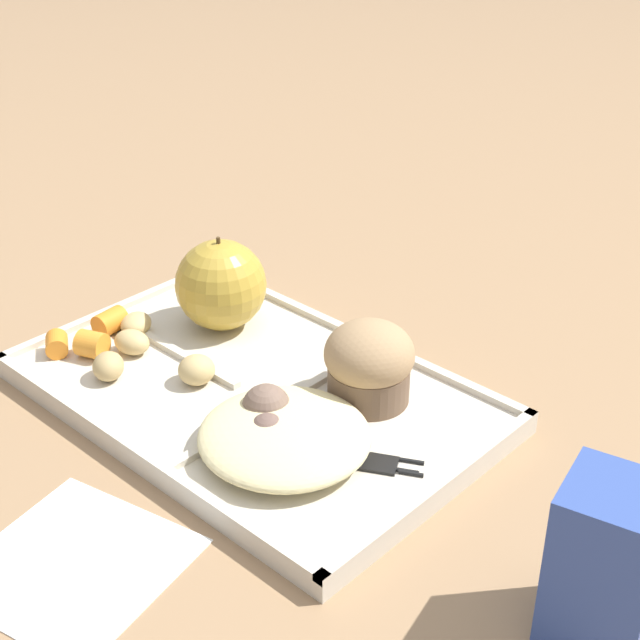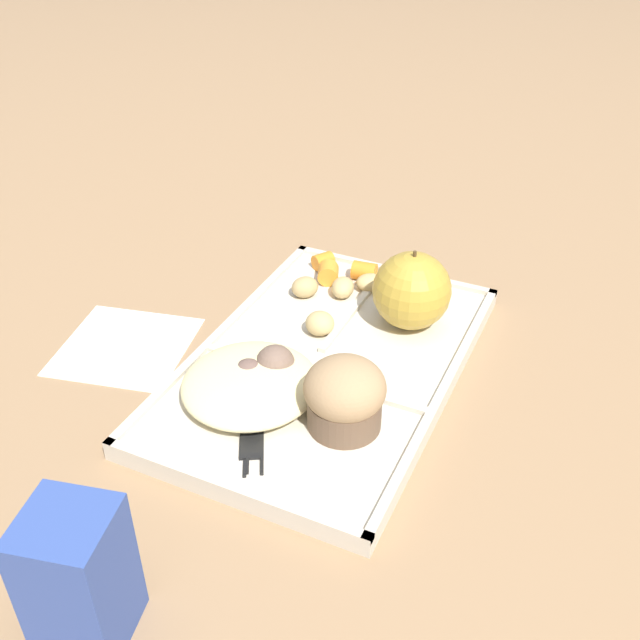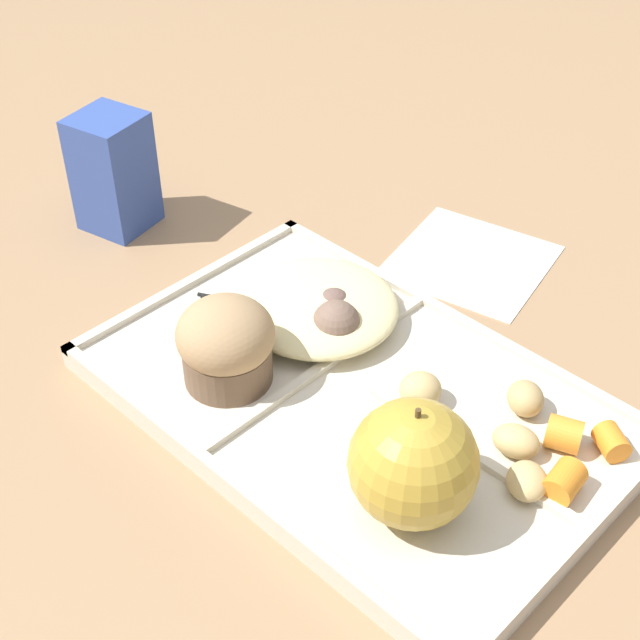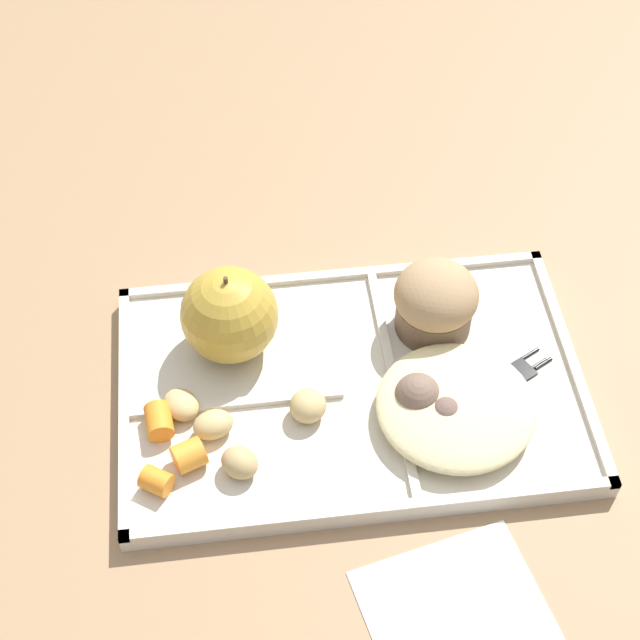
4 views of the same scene
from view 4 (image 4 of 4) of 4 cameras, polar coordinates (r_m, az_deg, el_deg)
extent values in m
plane|color=#997551|center=(0.85, 1.78, -4.18)|extent=(6.00, 6.00, 0.00)
cube|color=beige|center=(0.84, 1.79, -3.91)|extent=(0.38, 0.24, 0.01)
cube|color=beige|center=(0.77, 3.06, -10.64)|extent=(0.38, 0.01, 0.01)
cube|color=beige|center=(0.90, 0.76, 2.55)|extent=(0.38, 0.01, 0.01)
cube|color=beige|center=(0.83, -11.04, -4.72)|extent=(0.01, 0.24, 0.01)
cube|color=beige|center=(0.87, 14.07, -2.20)|extent=(0.01, 0.24, 0.01)
cube|color=beige|center=(0.84, 4.13, -3.28)|extent=(0.01, 0.23, 0.01)
cube|color=beige|center=(0.82, -4.72, -4.71)|extent=(0.17, 0.01, 0.01)
sphere|color=#B79333|center=(0.83, -5.16, 0.29)|extent=(0.08, 0.08, 0.08)
cylinder|color=#4C381E|center=(0.80, -5.37, 2.16)|extent=(0.00, 0.00, 0.01)
cylinder|color=brown|center=(0.86, 6.45, 0.29)|extent=(0.07, 0.07, 0.03)
ellipsoid|color=tan|center=(0.84, 6.61, 1.43)|extent=(0.07, 0.07, 0.05)
cylinder|color=orange|center=(0.78, -9.26, -9.00)|extent=(0.03, 0.03, 0.02)
cylinder|color=orange|center=(0.81, -9.12, -5.68)|extent=(0.02, 0.03, 0.02)
cylinder|color=orange|center=(0.79, -7.44, -7.62)|extent=(0.03, 0.03, 0.02)
ellipsoid|color=tan|center=(0.81, -0.69, -4.88)|extent=(0.04, 0.04, 0.02)
ellipsoid|color=tan|center=(0.78, -4.58, -8.06)|extent=(0.04, 0.04, 0.02)
ellipsoid|color=tan|center=(0.82, -7.87, -4.78)|extent=(0.04, 0.04, 0.02)
ellipsoid|color=tan|center=(0.80, -6.08, -5.92)|extent=(0.04, 0.03, 0.02)
ellipsoid|color=beige|center=(0.81, 7.71, -4.88)|extent=(0.13, 0.13, 0.03)
sphere|color=brown|center=(0.80, 7.11, -5.33)|extent=(0.03, 0.03, 0.03)
sphere|color=#755B4C|center=(0.81, 5.55, -4.30)|extent=(0.04, 0.04, 0.04)
cube|color=black|center=(0.82, 7.49, -5.32)|extent=(0.09, 0.05, 0.00)
cube|color=black|center=(0.85, 10.88, -3.13)|extent=(0.04, 0.04, 0.00)
cylinder|color=black|center=(0.86, 12.62, -2.63)|extent=(0.02, 0.01, 0.00)
cylinder|color=black|center=(0.87, 12.23, -2.26)|extent=(0.02, 0.01, 0.00)
cylinder|color=black|center=(0.87, 11.84, -1.88)|extent=(0.02, 0.01, 0.00)
cube|color=white|center=(0.76, 8.03, -16.68)|extent=(0.15, 0.15, 0.00)
camera|label=1|loc=(0.62, 64.69, -6.75)|focal=53.57mm
camera|label=2|loc=(0.97, 37.97, 28.53)|focal=41.92mm
camera|label=3|loc=(0.89, -26.13, 32.81)|focal=51.35mm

